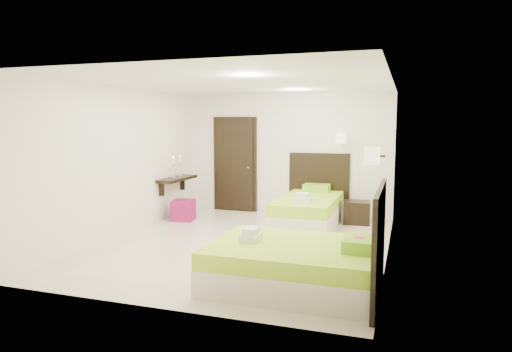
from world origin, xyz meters
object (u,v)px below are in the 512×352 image
(bed_double, at_px, (300,263))
(nightstand, at_px, (357,212))
(bed_single, at_px, (310,209))
(ottoman, at_px, (183,210))

(bed_double, distance_m, nightstand, 3.83)
(bed_single, xyz_separation_m, nightstand, (0.86, 0.43, -0.10))
(ottoman, bearing_deg, bed_single, 8.62)
(bed_single, xyz_separation_m, ottoman, (-2.54, -0.39, -0.11))
(bed_single, distance_m, nightstand, 0.96)
(nightstand, xyz_separation_m, ottoman, (-3.40, -0.81, -0.01))
(nightstand, bearing_deg, ottoman, -172.11)
(ottoman, bearing_deg, nightstand, 13.47)
(bed_double, height_order, ottoman, bed_double)
(bed_double, relative_size, nightstand, 4.01)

